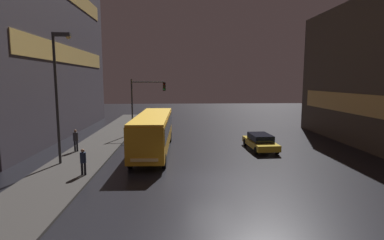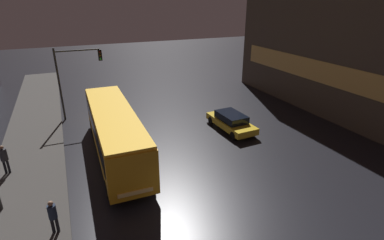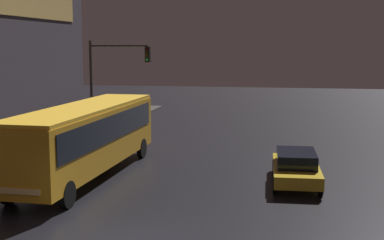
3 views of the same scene
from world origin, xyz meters
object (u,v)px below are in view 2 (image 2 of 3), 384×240
Objects in this scene: car_taxi at (231,121)px; bus_near at (114,128)px; pedestrian_near at (53,214)px; pedestrian_mid at (4,157)px; traffic_light_main at (74,71)px.

bus_near is at bearing 1.25° from car_taxi.
pedestrian_near is at bearing 25.19° from car_taxi.
pedestrian_mid is at bearing -0.03° from bus_near.
pedestrian_near is at bearing -167.88° from pedestrian_mid.
pedestrian_mid is at bearing -0.90° from car_taxi.
car_taxi is (9.05, 0.63, -1.24)m from bus_near.
pedestrian_mid is (-15.38, -0.50, 0.52)m from car_taxi.
pedestrian_near is at bearing -98.66° from traffic_light_main.
pedestrian_near is 0.91× the size of pedestrian_mid.
pedestrian_near is 6.81m from pedestrian_mid.
pedestrian_near is 0.27× the size of traffic_light_main.
pedestrian_mid is 9.76m from traffic_light_main.
pedestrian_near is (-3.80, -6.18, -0.84)m from bus_near.
traffic_light_main reaches higher than bus_near.
car_taxi is at bearing -35.29° from traffic_light_main.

